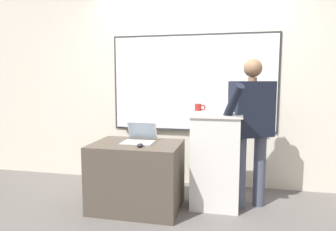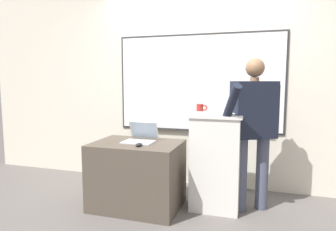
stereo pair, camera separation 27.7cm
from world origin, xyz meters
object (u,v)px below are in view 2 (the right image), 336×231
person_presenter (253,124)px  laptop (141,135)px  computer_mouse_by_laptop (139,145)px  coffee_mug (200,108)px  lectern_podium (216,162)px  side_desk (137,175)px  wireless_keyboard (213,114)px

person_presenter → laptop: 1.20m
person_presenter → computer_mouse_by_laptop: size_ratio=16.03×
coffee_mug → computer_mouse_by_laptop: bearing=-135.4°
lectern_podium → laptop: (-0.81, -0.11, 0.26)m
lectern_podium → side_desk: (-0.82, -0.21, -0.16)m
person_presenter → computer_mouse_by_laptop: person_presenter is taller
laptop → computer_mouse_by_laptop: (0.08, -0.27, -0.04)m
side_desk → coffee_mug: 1.01m
laptop → coffee_mug: (0.61, 0.25, 0.30)m
person_presenter → computer_mouse_by_laptop: 1.20m
computer_mouse_by_laptop → wireless_keyboard: bearing=24.7°
laptop → computer_mouse_by_laptop: 0.28m
person_presenter → coffee_mug: size_ratio=13.17×
computer_mouse_by_laptop → person_presenter: bearing=22.4°
wireless_keyboard → computer_mouse_by_laptop: (-0.70, -0.32, -0.31)m
person_presenter → wireless_keyboard: person_presenter is taller
wireless_keyboard → coffee_mug: (-0.17, 0.20, 0.04)m
side_desk → person_presenter: person_presenter is taller
lectern_podium → side_desk: bearing=-165.8°
computer_mouse_by_laptop → laptop: bearing=106.8°
laptop → lectern_podium: bearing=7.6°
side_desk → lectern_podium: bearing=14.2°
wireless_keyboard → coffee_mug: bearing=131.2°
laptop → side_desk: bearing=-97.1°
side_desk → wireless_keyboard: size_ratio=2.04×
lectern_podium → person_presenter: (0.37, 0.08, 0.41)m
person_presenter → wireless_keyboard: 0.43m
computer_mouse_by_laptop → coffee_mug: coffee_mug is taller
laptop → wireless_keyboard: size_ratio=0.73×
lectern_podium → computer_mouse_by_laptop: 0.85m
lectern_podium → side_desk: 0.86m
person_presenter → laptop: (-1.18, -0.18, -0.15)m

